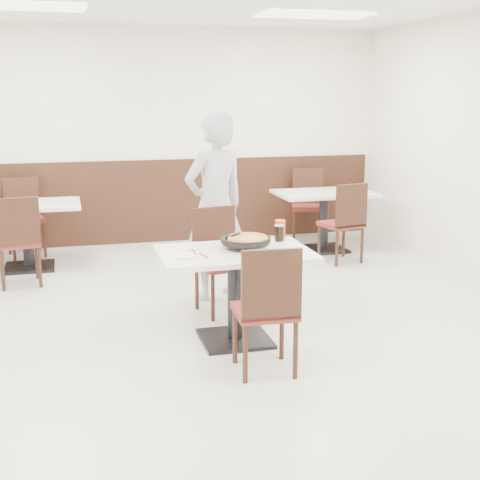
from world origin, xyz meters
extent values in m
plane|color=#A7A6A2|center=(0.00, 0.00, 0.00)|extent=(7.00, 7.00, 0.00)
cube|color=beige|center=(0.00, 3.50, 1.40)|extent=(6.00, 0.04, 2.80)
cube|color=beige|center=(0.00, -3.50, 1.40)|extent=(6.00, 0.04, 2.80)
cube|color=black|center=(0.00, 3.48, 0.55)|extent=(5.90, 0.03, 1.10)
cube|color=white|center=(-1.50, 1.80, 2.78)|extent=(1.20, 0.60, 0.02)
cube|color=white|center=(1.50, 1.80, 2.78)|extent=(1.20, 0.60, 0.02)
cylinder|color=black|center=(0.17, -0.25, 0.77)|extent=(0.13, 0.13, 0.04)
cylinder|color=black|center=(0.19, -0.25, 0.79)|extent=(0.43, 0.43, 0.01)
cylinder|color=gold|center=(0.20, -0.24, 0.81)|extent=(0.34, 0.34, 0.02)
cube|color=white|center=(0.13, -0.30, 0.84)|extent=(0.09, 0.10, 0.00)
cube|color=silver|center=(-0.27, -0.41, 0.75)|extent=(0.21, 0.21, 0.00)
cylinder|color=white|center=(-0.32, -0.41, 0.76)|extent=(0.20, 0.20, 0.01)
cube|color=white|center=(-0.26, -0.37, 0.77)|extent=(0.03, 0.17, 0.00)
cylinder|color=black|center=(0.53, -0.07, 0.81)|extent=(0.08, 0.08, 0.13)
cylinder|color=red|center=(0.57, 0.03, 0.83)|extent=(0.10, 0.10, 0.16)
imported|color=silver|center=(0.19, 0.88, 0.90)|extent=(0.77, 0.65, 1.80)
camera|label=1|loc=(-1.17, -5.29, 1.99)|focal=50.00mm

